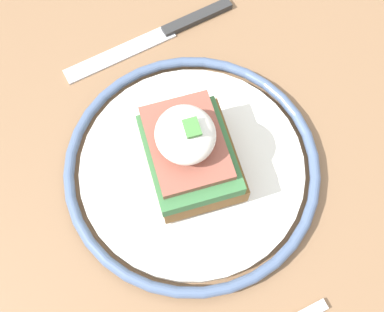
# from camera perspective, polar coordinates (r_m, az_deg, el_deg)

# --- Properties ---
(ground_plane) EXTENTS (6.00, 6.00, 0.00)m
(ground_plane) POSITION_cam_1_polar(r_m,az_deg,el_deg) (1.20, -1.31, -13.42)
(ground_plane) COLOR #9E9993
(dining_table) EXTENTS (0.97, 0.83, 0.76)m
(dining_table) POSITION_cam_1_polar(r_m,az_deg,el_deg) (0.58, -2.65, -3.63)
(dining_table) COLOR #846042
(dining_table) RESTS_ON ground_plane
(plate) EXTENTS (0.24, 0.24, 0.02)m
(plate) POSITION_cam_1_polar(r_m,az_deg,el_deg) (0.45, 0.00, -1.31)
(plate) COLOR silver
(plate) RESTS_ON dining_table
(sandwich) EXTENTS (0.10, 0.08, 0.08)m
(sandwich) POSITION_cam_1_polar(r_m,az_deg,el_deg) (0.41, -0.30, 0.51)
(sandwich) COLOR brown
(sandwich) RESTS_ON plate
(knife) EXTENTS (0.06, 0.19, 0.01)m
(knife) POSITION_cam_1_polar(r_m,az_deg,el_deg) (0.53, -3.33, 14.35)
(knife) COLOR #2D2D2D
(knife) RESTS_ON dining_table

